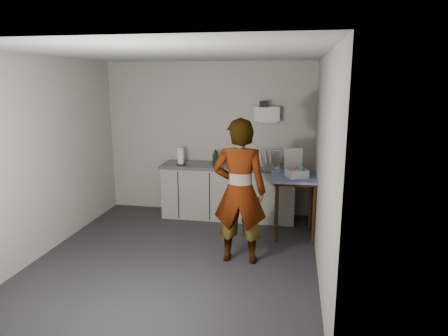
% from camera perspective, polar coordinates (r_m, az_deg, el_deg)
% --- Properties ---
extents(ground, '(4.00, 4.00, 0.00)m').
position_cam_1_polar(ground, '(5.44, -6.62, -12.57)').
color(ground, '#28272C').
rests_on(ground, ground).
extents(wall_back, '(3.60, 0.02, 2.60)m').
position_cam_1_polar(wall_back, '(6.93, -2.17, 4.22)').
color(wall_back, beige).
rests_on(wall_back, ground).
extents(wall_right, '(0.02, 4.00, 2.60)m').
position_cam_1_polar(wall_right, '(4.82, 13.80, 0.22)').
color(wall_right, beige).
rests_on(wall_right, ground).
extents(wall_left, '(0.02, 4.00, 2.60)m').
position_cam_1_polar(wall_left, '(5.81, -24.13, 1.52)').
color(wall_left, beige).
rests_on(wall_left, ground).
extents(ceiling, '(3.60, 4.00, 0.01)m').
position_cam_1_polar(ceiling, '(4.94, -7.40, 15.87)').
color(ceiling, silver).
rests_on(ceiling, wall_back).
extents(kitchen_counter, '(2.24, 0.62, 0.91)m').
position_cam_1_polar(kitchen_counter, '(6.76, 0.69, -3.57)').
color(kitchen_counter, black).
rests_on(kitchen_counter, ground).
extents(wall_shelf, '(0.42, 0.18, 0.37)m').
position_cam_1_polar(wall_shelf, '(6.67, 6.17, 7.69)').
color(wall_shelf, white).
rests_on(wall_shelf, ground).
extents(side_table, '(0.74, 0.74, 0.92)m').
position_cam_1_polar(side_table, '(5.93, 10.17, -2.30)').
color(side_table, '#3E220E').
rests_on(side_table, ground).
extents(standing_man, '(0.68, 0.46, 1.85)m').
position_cam_1_polar(standing_man, '(5.01, 2.24, -3.37)').
color(standing_man, '#B2A593').
rests_on(standing_man, ground).
extents(soap_bottle, '(0.13, 0.13, 0.28)m').
position_cam_1_polar(soap_bottle, '(6.54, -1.23, 1.50)').
color(soap_bottle, black).
rests_on(soap_bottle, kitchen_counter).
extents(soda_can, '(0.06, 0.06, 0.11)m').
position_cam_1_polar(soda_can, '(6.59, 0.52, 0.83)').
color(soda_can, red).
rests_on(soda_can, kitchen_counter).
extents(dark_bottle, '(0.07, 0.07, 0.23)m').
position_cam_1_polar(dark_bottle, '(6.68, -1.18, 1.51)').
color(dark_bottle, black).
rests_on(dark_bottle, kitchen_counter).
extents(paper_towel, '(0.16, 0.16, 0.29)m').
position_cam_1_polar(paper_towel, '(6.69, -6.20, 1.65)').
color(paper_towel, black).
rests_on(paper_towel, kitchen_counter).
extents(dish_rack, '(0.42, 0.32, 0.29)m').
position_cam_1_polar(dish_rack, '(6.61, 6.12, 0.92)').
color(dish_rack, white).
rests_on(dish_rack, kitchen_counter).
extents(bakery_box, '(0.37, 0.37, 0.39)m').
position_cam_1_polar(bakery_box, '(5.88, 10.29, -0.38)').
color(bakery_box, white).
rests_on(bakery_box, side_table).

